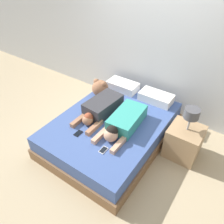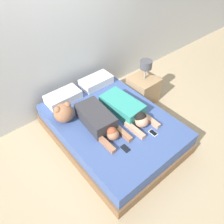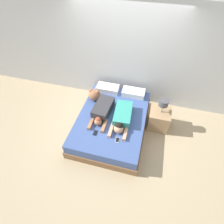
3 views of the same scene
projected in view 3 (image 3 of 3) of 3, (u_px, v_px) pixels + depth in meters
The scene contains 11 objects.
ground_plane at pixel (112, 128), 4.42m from camera, with size 12.00×12.00×0.00m, color tan.
wall_back at pixel (125, 56), 4.27m from camera, with size 12.00×0.06×2.60m.
bed at pixel (112, 122), 4.26m from camera, with size 1.61×2.17×0.44m.
pillow_head_left at pixel (108, 88), 4.67m from camera, with size 0.58×0.32×0.15m.
pillow_head_right at pixel (133, 93), 4.55m from camera, with size 0.58×0.32×0.15m.
person_left at pixel (102, 110), 4.07m from camera, with size 0.41×0.95×0.24m.
person_right at pixel (122, 117), 3.94m from camera, with size 0.43×1.01×0.24m.
cell_phone_left at pixel (95, 133), 3.77m from camera, with size 0.08×0.13×0.01m.
cell_phone_right at pixel (117, 140), 3.65m from camera, with size 0.08×0.13×0.01m.
plush_toy at pixel (95, 95), 4.37m from camera, with size 0.30×0.30×0.32m.
nightstand at pixel (159, 118), 4.26m from camera, with size 0.49×0.49×0.89m.
Camera 3 is at (0.69, -2.61, 3.52)m, focal length 28.00 mm.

